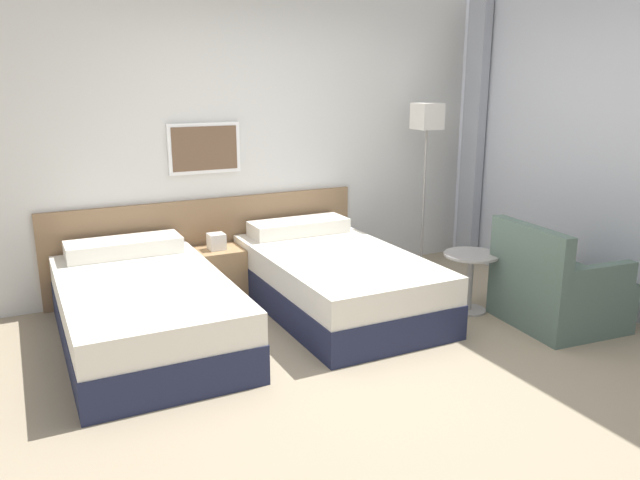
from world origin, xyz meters
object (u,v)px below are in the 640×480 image
Objects in this scene: nightstand at (218,271)px; floor_lamp at (427,131)px; bed_near_door at (145,310)px; side_table at (471,271)px; armchair at (556,292)px; bed_near_window at (335,280)px.

nightstand is 2.39m from floor_lamp.
floor_lamp is at bearing 11.92° from bed_near_door.
bed_near_door is at bearing 167.83° from side_table.
side_table is 0.67m from armchair.
bed_near_window is 1.75m from armchair.
nightstand is 0.65× the size of armchair.
nightstand is 0.34× the size of floor_lamp.
bed_near_door reaches higher than nightstand.
armchair is (0.08, -1.67, -1.12)m from floor_lamp.
side_table is (-0.34, -1.15, -1.04)m from floor_lamp.
bed_near_window is at bearing 0.00° from bed_near_door.
bed_near_door is 1.08m from nightstand.
floor_lamp is (2.08, -0.14, 1.16)m from nightstand.
bed_near_door is 3.14m from floor_lamp.
armchair is at bearing -87.11° from floor_lamp.
side_table is (1.75, -1.29, 0.12)m from nightstand.
nightstand reaches higher than side_table.
bed_near_window is at bearing -43.62° from nightstand.
nightstand is (-0.78, 0.74, -0.03)m from bed_near_window.
bed_near_door and bed_near_window have the same top height.
bed_near_door is at bearing 75.13° from armchair.
nightstand is at bearing 176.16° from floor_lamp.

